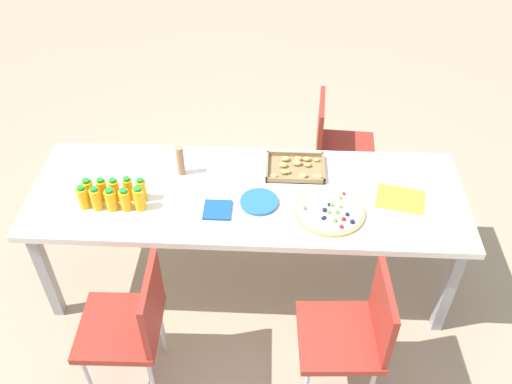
% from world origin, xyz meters
% --- Properties ---
extents(ground_plane, '(12.00, 12.00, 0.00)m').
position_xyz_m(ground_plane, '(0.00, 0.00, 0.00)').
color(ground_plane, tan).
extents(party_table, '(2.41, 0.81, 0.73)m').
position_xyz_m(party_table, '(0.00, 0.00, 0.67)').
color(party_table, silver).
rests_on(party_table, ground_plane).
extents(chair_far_right, '(0.42, 0.42, 0.83)m').
position_xyz_m(chair_far_right, '(0.56, 0.79, 0.50)').
color(chair_far_right, maroon).
rests_on(chair_far_right, ground_plane).
extents(chair_near_left, '(0.41, 0.41, 0.83)m').
position_xyz_m(chair_near_left, '(-0.53, -0.72, 0.50)').
color(chair_near_left, maroon).
rests_on(chair_near_left, ground_plane).
extents(chair_near_right, '(0.42, 0.42, 0.83)m').
position_xyz_m(chair_near_right, '(0.56, -0.72, 0.50)').
color(chair_near_right, maroon).
rests_on(chair_near_right, ground_plane).
extents(juice_bottle_0, '(0.06, 0.06, 0.14)m').
position_xyz_m(juice_bottle_0, '(-0.87, -0.15, 0.79)').
color(juice_bottle_0, '#F9AC14').
rests_on(juice_bottle_0, party_table).
extents(juice_bottle_1, '(0.06, 0.06, 0.14)m').
position_xyz_m(juice_bottle_1, '(-0.80, -0.16, 0.80)').
color(juice_bottle_1, '#F9AC14').
rests_on(juice_bottle_1, party_table).
extents(juice_bottle_2, '(0.06, 0.06, 0.14)m').
position_xyz_m(juice_bottle_2, '(-0.72, -0.16, 0.79)').
color(juice_bottle_2, '#F9AC14').
rests_on(juice_bottle_2, party_table).
extents(juice_bottle_3, '(0.06, 0.06, 0.13)m').
position_xyz_m(juice_bottle_3, '(-0.64, -0.16, 0.79)').
color(juice_bottle_3, '#F9AD14').
rests_on(juice_bottle_3, party_table).
extents(juice_bottle_4, '(0.06, 0.06, 0.15)m').
position_xyz_m(juice_bottle_4, '(-0.57, -0.15, 0.80)').
color(juice_bottle_4, '#FAAE14').
rests_on(juice_bottle_4, party_table).
extents(juice_bottle_5, '(0.06, 0.06, 0.13)m').
position_xyz_m(juice_bottle_5, '(-0.86, -0.09, 0.79)').
color(juice_bottle_5, '#F8AB14').
rests_on(juice_bottle_5, party_table).
extents(juice_bottle_6, '(0.06, 0.06, 0.13)m').
position_xyz_m(juice_bottle_6, '(-0.78, -0.08, 0.79)').
color(juice_bottle_6, '#FAAE14').
rests_on(juice_bottle_6, party_table).
extents(juice_bottle_7, '(0.06, 0.06, 0.14)m').
position_xyz_m(juice_bottle_7, '(-0.71, -0.09, 0.80)').
color(juice_bottle_7, '#F8AB14').
rests_on(juice_bottle_7, party_table).
extents(juice_bottle_8, '(0.05, 0.05, 0.15)m').
position_xyz_m(juice_bottle_8, '(-0.64, -0.08, 0.80)').
color(juice_bottle_8, '#FAAE14').
rests_on(juice_bottle_8, party_table).
extents(juice_bottle_9, '(0.05, 0.05, 0.15)m').
position_xyz_m(juice_bottle_9, '(-0.57, -0.08, 0.80)').
color(juice_bottle_9, '#F9AC14').
rests_on(juice_bottle_9, party_table).
extents(fruit_pizza, '(0.38, 0.38, 0.05)m').
position_xyz_m(fruit_pizza, '(0.45, -0.14, 0.74)').
color(fruit_pizza, tan).
rests_on(fruit_pizza, party_table).
extents(snack_tray, '(0.34, 0.25, 0.04)m').
position_xyz_m(snack_tray, '(0.27, 0.21, 0.74)').
color(snack_tray, olive).
rests_on(snack_tray, party_table).
extents(plate_stack, '(0.21, 0.21, 0.02)m').
position_xyz_m(plate_stack, '(0.07, -0.08, 0.74)').
color(plate_stack, blue).
rests_on(plate_stack, party_table).
extents(napkin_stack, '(0.15, 0.15, 0.01)m').
position_xyz_m(napkin_stack, '(-0.15, -0.16, 0.74)').
color(napkin_stack, '#194CA5').
rests_on(napkin_stack, party_table).
extents(cardboard_tube, '(0.04, 0.04, 0.19)m').
position_xyz_m(cardboard_tube, '(-0.39, 0.15, 0.82)').
color(cardboard_tube, '#9E7A56').
rests_on(cardboard_tube, party_table).
extents(paper_folder, '(0.30, 0.25, 0.01)m').
position_xyz_m(paper_folder, '(0.84, -0.02, 0.73)').
color(paper_folder, yellow).
rests_on(paper_folder, party_table).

